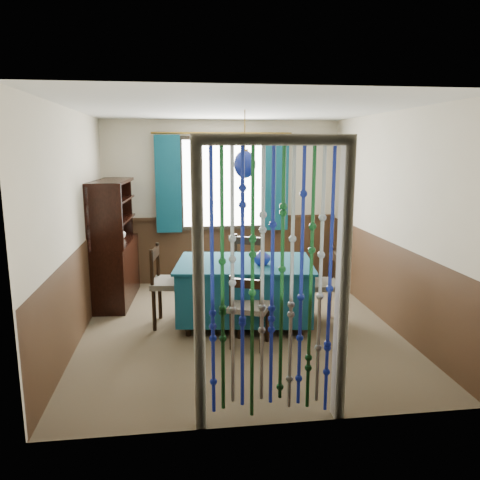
{
  "coord_description": "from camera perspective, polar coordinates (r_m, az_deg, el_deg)",
  "views": [
    {
      "loc": [
        -0.66,
        -5.19,
        2.08
      ],
      "look_at": [
        0.04,
        0.21,
        1.01
      ],
      "focal_mm": 35.0,
      "sensor_mm": 36.0,
      "label": 1
    }
  ],
  "objects": [
    {
      "name": "floor",
      "position": [
        5.63,
        -0.16,
        -10.56
      ],
      "size": [
        4.0,
        4.0,
        0.0
      ],
      "primitive_type": "plane",
      "color": "brown",
      "rests_on": "ground"
    },
    {
      "name": "ceiling",
      "position": [
        5.25,
        -0.17,
        15.71
      ],
      "size": [
        4.0,
        4.0,
        0.0
      ],
      "primitive_type": "plane",
      "rotation": [
        3.14,
        0.0,
        0.0
      ],
      "color": "silver",
      "rests_on": "ground"
    },
    {
      "name": "wall_back",
      "position": [
        7.27,
        -2.17,
        4.56
      ],
      "size": [
        3.6,
        0.0,
        3.6
      ],
      "primitive_type": "plane",
      "rotation": [
        1.57,
        0.0,
        0.0
      ],
      "color": "beige",
      "rests_on": "ground"
    },
    {
      "name": "wall_front",
      "position": [
        3.36,
        4.17,
        -3.24
      ],
      "size": [
        3.6,
        0.0,
        3.6
      ],
      "primitive_type": "plane",
      "rotation": [
        -1.57,
        0.0,
        0.0
      ],
      "color": "beige",
      "rests_on": "ground"
    },
    {
      "name": "wall_left",
      "position": [
        5.38,
        -19.57,
        1.59
      ],
      "size": [
        0.0,
        4.0,
        4.0
      ],
      "primitive_type": "plane",
      "rotation": [
        1.57,
        0.0,
        1.57
      ],
      "color": "beige",
      "rests_on": "ground"
    },
    {
      "name": "wall_right",
      "position": [
        5.8,
        17.77,
        2.36
      ],
      "size": [
        0.0,
        4.0,
        4.0
      ],
      "primitive_type": "plane",
      "rotation": [
        1.57,
        0.0,
        -1.57
      ],
      "color": "beige",
      "rests_on": "ground"
    },
    {
      "name": "wainscot_back",
      "position": [
        7.38,
        -2.12,
        -1.25
      ],
      "size": [
        3.6,
        0.0,
        3.6
      ],
      "primitive_type": "plane",
      "rotation": [
        1.57,
        0.0,
        0.0
      ],
      "color": "#3C2717",
      "rests_on": "ground"
    },
    {
      "name": "wainscot_front",
      "position": [
        3.63,
        3.95,
        -14.71
      ],
      "size": [
        3.6,
        0.0,
        3.6
      ],
      "primitive_type": "plane",
      "rotation": [
        -1.57,
        0.0,
        0.0
      ],
      "color": "#3C2717",
      "rests_on": "ground"
    },
    {
      "name": "wainscot_left",
      "position": [
        5.54,
        -18.91,
        -6.08
      ],
      "size": [
        0.0,
        4.0,
        4.0
      ],
      "primitive_type": "plane",
      "rotation": [
        1.57,
        0.0,
        1.57
      ],
      "color": "#3C2717",
      "rests_on": "ground"
    },
    {
      "name": "wainscot_right",
      "position": [
        5.95,
        17.21,
        -4.79
      ],
      "size": [
        0.0,
        4.0,
        4.0
      ],
      "primitive_type": "plane",
      "rotation": [
        1.57,
        0.0,
        -1.57
      ],
      "color": "#3C2717",
      "rests_on": "ground"
    },
    {
      "name": "window",
      "position": [
        7.19,
        -2.15,
        6.89
      ],
      "size": [
        1.32,
        0.12,
        1.42
      ],
      "primitive_type": "cube",
      "color": "black",
      "rests_on": "wall_back"
    },
    {
      "name": "doorway",
      "position": [
        3.47,
        3.92,
        -6.19
      ],
      "size": [
        1.16,
        0.12,
        2.18
      ],
      "primitive_type": null,
      "color": "silver",
      "rests_on": "ground"
    },
    {
      "name": "dining_table",
      "position": [
        5.61,
        0.55,
        -5.88
      ],
      "size": [
        1.72,
        1.31,
        0.76
      ],
      "rotation": [
        0.0,
        0.0,
        -0.14
      ],
      "color": "#104053",
      "rests_on": "floor"
    },
    {
      "name": "chair_near",
      "position": [
        4.96,
        1.12,
        -8.28
      ],
      "size": [
        0.52,
        0.51,
        0.81
      ],
      "rotation": [
        0.0,
        0.0,
        -0.4
      ],
      "color": "black",
      "rests_on": "floor"
    },
    {
      "name": "chair_far",
      "position": [
        6.32,
        0.65,
        -3.46
      ],
      "size": [
        0.6,
        0.59,
        0.92
      ],
      "rotation": [
        0.0,
        0.0,
        2.7
      ],
      "color": "black",
      "rests_on": "floor"
    },
    {
      "name": "chair_left",
      "position": [
        5.62,
        -8.6,
        -5.26
      ],
      "size": [
        0.51,
        0.53,
        0.96
      ],
      "rotation": [
        0.0,
        0.0,
        -1.7
      ],
      "color": "black",
      "rests_on": "floor"
    },
    {
      "name": "chair_right",
      "position": [
        5.7,
        9.99,
        -5.41
      ],
      "size": [
        0.46,
        0.48,
        0.89
      ],
      "rotation": [
        0.0,
        0.0,
        1.47
      ],
      "color": "black",
      "rests_on": "floor"
    },
    {
      "name": "sideboard",
      "position": [
        6.62,
        -15.04,
        -2.33
      ],
      "size": [
        0.52,
        1.3,
        1.66
      ],
      "rotation": [
        0.0,
        0.0,
        -0.07
      ],
      "color": "black",
      "rests_on": "floor"
    },
    {
      "name": "pendant_lamp",
      "position": [
        5.36,
        0.58,
        9.22
      ],
      "size": [
        0.25,
        0.25,
        0.75
      ],
      "color": "olive",
      "rests_on": "ceiling"
    },
    {
      "name": "vase_table",
      "position": [
        5.38,
        2.69,
        -2.08
      ],
      "size": [
        0.18,
        0.18,
        0.19
      ],
      "primitive_type": "imported",
      "rotation": [
        0.0,
        0.0,
        -0.02
      ],
      "color": "navy",
      "rests_on": "dining_table"
    },
    {
      "name": "bowl_shelf",
      "position": [
        6.18,
        -15.15,
        2.19
      ],
      "size": [
        0.24,
        0.24,
        0.05
      ],
      "primitive_type": "imported",
      "rotation": [
        0.0,
        0.0,
        0.39
      ],
      "color": "beige",
      "rests_on": "sideboard"
    },
    {
      "name": "vase_sideboard",
      "position": [
        6.75,
        -14.45,
        0.94
      ],
      "size": [
        0.22,
        0.22,
        0.19
      ],
      "primitive_type": "imported",
      "rotation": [
        0.0,
        0.0,
        0.21
      ],
      "color": "beige",
      "rests_on": "sideboard"
    }
  ]
}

